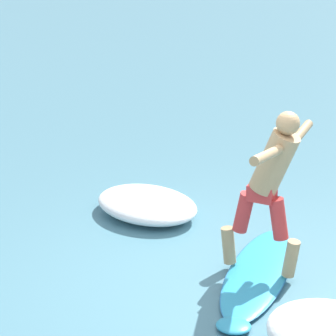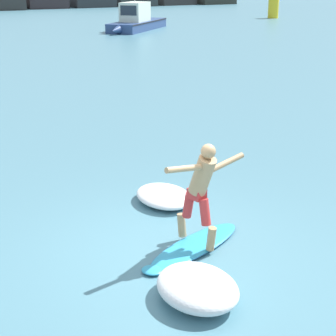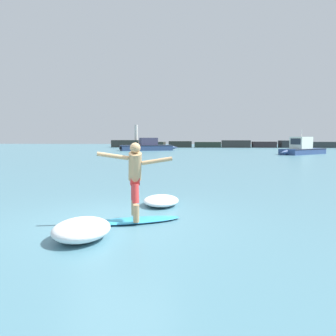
{
  "view_description": "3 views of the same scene",
  "coord_description": "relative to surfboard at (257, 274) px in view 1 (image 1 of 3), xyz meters",
  "views": [
    {
      "loc": [
        -5.62,
        -4.14,
        3.93
      ],
      "look_at": [
        0.76,
        1.5,
        0.67
      ],
      "focal_mm": 85.0,
      "sensor_mm": 36.0,
      "label": 1
    },
    {
      "loc": [
        -3.65,
        -7.1,
        4.18
      ],
      "look_at": [
        0.71,
        1.6,
        0.77
      ],
      "focal_mm": 60.0,
      "sensor_mm": 36.0,
      "label": 2
    },
    {
      "loc": [
        1.83,
        -7.16,
        1.87
      ],
      "look_at": [
        0.97,
        1.32,
        1.1
      ],
      "focal_mm": 35.0,
      "sensor_mm": 36.0,
      "label": 3
    }
  ],
  "objects": [
    {
      "name": "surfboard",
      "position": [
        0.0,
        0.0,
        0.0
      ],
      "size": [
        2.25,
        1.38,
        0.21
      ],
      "color": "#2F9DC7",
      "rests_on": "ground"
    },
    {
      "name": "surfer",
      "position": [
        0.06,
        -0.07,
        1.04
      ],
      "size": [
        1.58,
        0.86,
        1.71
      ],
      "color": "tan",
      "rests_on": "surfboard"
    },
    {
      "name": "ground_plane",
      "position": [
        -0.33,
        0.09,
        -0.04
      ],
      "size": [
        200.0,
        200.0,
        0.0
      ],
      "primitive_type": "plane",
      "color": "teal"
    },
    {
      "name": "wave_foam_at_nose",
      "position": [
        0.39,
        1.89,
        0.1
      ],
      "size": [
        1.03,
        1.35,
        0.27
      ],
      "color": "white",
      "rests_on": "ground"
    }
  ]
}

